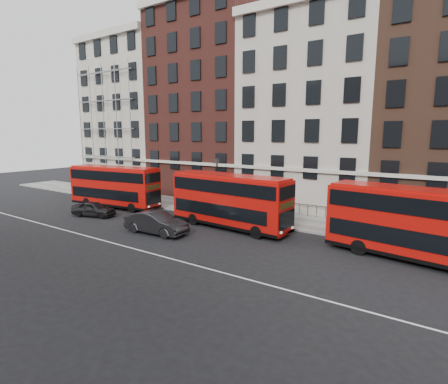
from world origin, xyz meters
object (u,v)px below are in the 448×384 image
Objects in this scene: bus_b at (229,200)px; bus_c at (418,223)px; car_rear at (94,209)px; car_front at (156,223)px; bus_a at (114,186)px.

bus_b is 13.05m from bus_c.
car_rear is (-12.30, -3.59, -1.60)m from bus_b.
car_front is (8.63, -0.75, 0.14)m from car_rear.
bus_b reaches higher than car_front.
bus_c is at bearing -98.98° from car_rear.
bus_c reaches higher than car_front.
bus_c is 25.66m from car_rear.
bus_c reaches higher than bus_a.
bus_b is at bearing -172.05° from bus_c.
bus_a is 11.17m from car_front.
bus_b is (13.87, 0.01, 0.05)m from bus_a.
car_front is (10.20, -4.34, -1.40)m from bus_a.
car_rear is (1.57, -3.58, -1.55)m from bus_a.
bus_a is 13.87m from bus_b.
car_front is (-3.67, -4.34, -1.46)m from bus_b.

